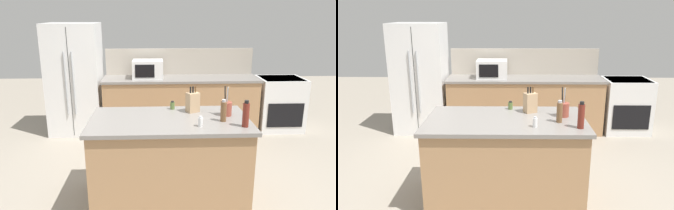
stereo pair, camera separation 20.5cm
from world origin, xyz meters
TOP-DOWN VIEW (x-y plane):
  - ground_plane at (0.00, 0.00)m, footprint 14.00×14.00m
  - back_counter_run at (0.30, 2.20)m, footprint 2.64×0.66m
  - wall_backsplash at (0.30, 2.52)m, footprint 2.60×0.03m
  - kitchen_island at (0.00, 0.00)m, footprint 1.68×0.93m
  - refrigerator at (-1.49, 2.25)m, footprint 0.86×0.75m
  - range_oven at (2.04, 2.20)m, footprint 0.76×0.65m
  - microwave at (-0.26, 2.20)m, footprint 0.51×0.39m
  - knife_block at (0.27, 0.24)m, footprint 0.16×0.15m
  - utensil_crock at (0.62, 0.09)m, footprint 0.12×0.12m
  - vinegar_bottle at (0.73, -0.28)m, footprint 0.06×0.06m
  - pepper_grinder at (0.55, -0.10)m, footprint 0.06×0.06m
  - spice_jar_oregano at (0.05, 0.35)m, footprint 0.05×0.05m
  - salt_shaker at (0.29, -0.25)m, footprint 0.05×0.05m

SIDE VIEW (x-z plane):
  - ground_plane at x=0.00m, z-range 0.00..0.00m
  - range_oven at x=2.04m, z-range 0.01..0.93m
  - back_counter_run at x=0.30m, z-range 0.00..0.94m
  - kitchen_island at x=0.00m, z-range 0.00..0.94m
  - refrigerator at x=-1.49m, z-range 0.00..1.85m
  - spice_jar_oregano at x=0.05m, z-range 0.94..1.03m
  - salt_shaker at x=0.29m, z-range 0.94..1.04m
  - utensil_crock at x=0.62m, z-range 0.86..1.18m
  - pepper_grinder at x=0.55m, z-range 0.93..1.16m
  - knife_block at x=0.27m, z-range 0.91..1.20m
  - vinegar_bottle at x=0.73m, z-range 0.93..1.20m
  - microwave at x=-0.26m, z-range 0.94..1.24m
  - wall_backsplash at x=0.30m, z-range 0.94..1.40m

